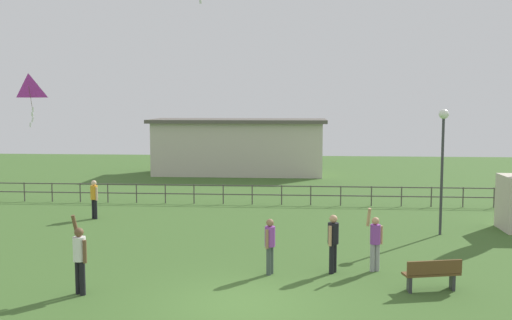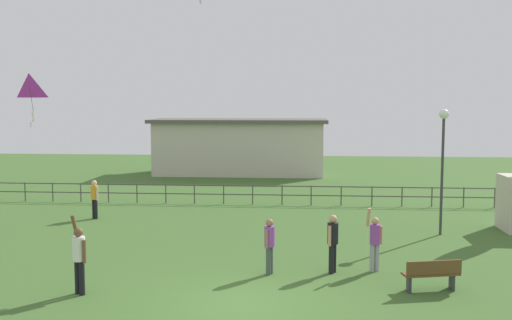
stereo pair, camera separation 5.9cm
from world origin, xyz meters
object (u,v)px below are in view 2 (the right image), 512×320
object	(u,v)px
person_4	(333,240)
kite_2	(29,87)
person_1	(79,255)
person_2	(375,239)
person_0	(95,197)
lamppost	(443,145)
person_3	(270,243)
park_bench	(432,274)

from	to	relation	value
person_4	kite_2	size ratio (longest dim) A/B	0.75
person_1	person_2	distance (m)	8.27
person_0	person_2	size ratio (longest dim) A/B	0.87
person_2	kite_2	size ratio (longest dim) A/B	0.83
person_4	lamppost	bearing A→B (deg)	50.95
lamppost	person_2	size ratio (longest dim) A/B	2.48
person_4	person_1	bearing A→B (deg)	-159.77
lamppost	person_4	world-z (taller)	lamppost
person_1	person_3	size ratio (longest dim) A/B	1.27
person_0	person_1	bearing A→B (deg)	-72.19
person_3	person_2	bearing A→B (deg)	10.35
person_1	person_3	bearing A→B (deg)	24.16
person_3	person_4	bearing A→B (deg)	8.98
park_bench	person_4	world-z (taller)	person_4
person_3	person_4	distance (m)	1.84
park_bench	person_0	world-z (taller)	person_0
person_0	person_4	xyz separation A→B (m)	(9.66, -7.17, 0.03)
lamppost	person_0	size ratio (longest dim) A/B	2.84
person_0	person_2	distance (m)	12.90
lamppost	person_3	xyz separation A→B (m)	(-6.08, -5.55, -2.45)
lamppost	park_bench	size ratio (longest dim) A/B	3.01
person_2	kite_2	bearing A→B (deg)	152.30
lamppost	park_bench	distance (m)	7.54
lamppost	person_0	xyz separation A→B (m)	(-13.93, 1.91, -2.43)
lamppost	person_3	distance (m)	8.58
lamppost	person_1	bearing A→B (deg)	-144.68
person_2	person_4	bearing A→B (deg)	-167.67
lamppost	person_4	size ratio (longest dim) A/B	2.75
person_1	person_0	bearing A→B (deg)	107.81
person_2	kite_2	distance (m)	16.17
person_3	kite_2	size ratio (longest dim) A/B	0.71
person_0	person_2	xyz separation A→B (m)	(10.90, -6.90, -0.00)
person_1	person_2	bearing A→B (deg)	19.03
person_2	person_3	bearing A→B (deg)	-169.65
person_1	kite_2	distance (m)	12.39
person_3	person_0	bearing A→B (deg)	136.47
lamppost	park_bench	world-z (taller)	lamppost
lamppost	kite_2	distance (m)	17.04
person_1	kite_2	xyz separation A→B (m)	(-5.91, 9.90, 4.52)
person_2	kite_2	world-z (taller)	kite_2
kite_2	person_4	bearing A→B (deg)	-30.89
kite_2	person_1	bearing A→B (deg)	-59.16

